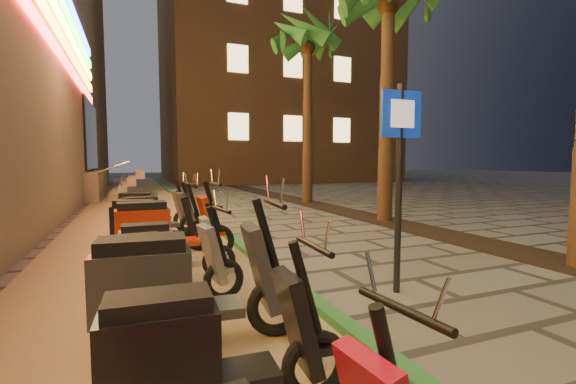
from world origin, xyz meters
name	(u,v)px	position (x,y,z in m)	size (l,w,h in m)	color
parking_strip	(140,218)	(-2.60, 10.00, 0.01)	(3.40, 60.00, 0.01)	#8C7251
green_curb	(200,214)	(-0.90, 10.00, 0.05)	(0.18, 60.00, 0.10)	#256430
planting_strip	(438,233)	(3.60, 5.00, 0.01)	(1.20, 40.00, 0.02)	black
apartment_block	(269,41)	(9.00, 32.00, 12.50)	(18.00, 16.06, 25.00)	brown
palm_c	(389,4)	(3.60, 7.00, 5.73)	(2.97, 3.02, 6.91)	#472D19
palm_d	(308,48)	(3.60, 12.00, 5.94)	(2.97, 3.02, 7.16)	#472D19
pedestrian_sign	(400,159)	(0.26, 2.14, 1.65)	(0.56, 0.10, 2.54)	black
scooter_5	(202,350)	(-2.39, 0.60, 0.48)	(1.58, 0.55, 1.11)	black
scooter_6	(178,286)	(-2.41, 1.64, 0.56)	(1.84, 0.66, 1.30)	black
scooter_7	(156,269)	(-2.55, 2.56, 0.49)	(1.59, 0.63, 1.12)	black
scooter_8	(165,250)	(-2.39, 3.55, 0.46)	(1.51, 0.53, 1.07)	black
scooter_9	(162,229)	(-2.35, 4.59, 0.57)	(1.85, 0.65, 1.31)	black
scooter_10	(151,223)	(-2.47, 5.51, 0.54)	(1.76, 0.82, 1.24)	black
scooter_11	(153,216)	(-2.38, 6.54, 0.52)	(1.70, 0.79, 1.19)	black
scooter_12	(148,210)	(-2.45, 7.51, 0.52)	(1.71, 0.71, 1.20)	black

